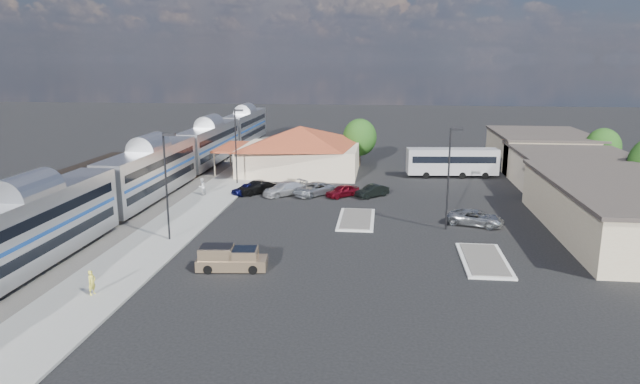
# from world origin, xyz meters

# --- Properties ---
(ground) EXTENTS (280.00, 280.00, 0.00)m
(ground) POSITION_xyz_m (0.00, 0.00, 0.00)
(ground) COLOR black
(ground) RESTS_ON ground
(railbed) EXTENTS (16.00, 100.00, 0.12)m
(railbed) POSITION_xyz_m (-21.00, 8.00, 0.06)
(railbed) COLOR #4C4944
(railbed) RESTS_ON ground
(platform) EXTENTS (5.50, 92.00, 0.18)m
(platform) POSITION_xyz_m (-12.00, 6.00, 0.09)
(platform) COLOR gray
(platform) RESTS_ON ground
(passenger_train) EXTENTS (3.00, 104.00, 5.55)m
(passenger_train) POSITION_xyz_m (-18.00, 7.41, 2.87)
(passenger_train) COLOR silver
(passenger_train) RESTS_ON ground
(freight_cars) EXTENTS (2.80, 46.00, 4.00)m
(freight_cars) POSITION_xyz_m (-24.00, 6.96, 1.93)
(freight_cars) COLOR black
(freight_cars) RESTS_ON ground
(station_depot) EXTENTS (18.35, 12.24, 6.20)m
(station_depot) POSITION_xyz_m (-4.56, 24.00, 3.13)
(station_depot) COLOR beige
(station_depot) RESTS_ON ground
(buildings_east) EXTENTS (14.40, 51.40, 4.80)m
(buildings_east) POSITION_xyz_m (28.00, 14.28, 2.27)
(buildings_east) COLOR #C6B28C
(buildings_east) RESTS_ON ground
(traffic_island_south) EXTENTS (3.30, 7.50, 0.21)m
(traffic_island_south) POSITION_xyz_m (4.00, 2.00, 0.10)
(traffic_island_south) COLOR silver
(traffic_island_south) RESTS_ON ground
(traffic_island_north) EXTENTS (3.30, 7.50, 0.21)m
(traffic_island_north) POSITION_xyz_m (14.00, -8.00, 0.10)
(traffic_island_north) COLOR silver
(traffic_island_north) RESTS_ON ground
(lamp_plat_s) EXTENTS (1.08, 0.25, 9.00)m
(lamp_plat_s) POSITION_xyz_m (-10.90, -6.00, 5.34)
(lamp_plat_s) COLOR black
(lamp_plat_s) RESTS_ON ground
(lamp_plat_n) EXTENTS (1.08, 0.25, 9.00)m
(lamp_plat_n) POSITION_xyz_m (-10.90, 16.00, 5.34)
(lamp_plat_n) COLOR black
(lamp_plat_n) RESTS_ON ground
(lamp_lot) EXTENTS (1.08, 0.25, 9.00)m
(lamp_lot) POSITION_xyz_m (12.10, 0.00, 5.34)
(lamp_lot) COLOR black
(lamp_lot) RESTS_ON ground
(tree_east_c) EXTENTS (4.41, 4.41, 6.21)m
(tree_east_c) POSITION_xyz_m (34.00, 26.00, 3.76)
(tree_east_c) COLOR #382314
(tree_east_c) RESTS_ON ground
(tree_depot) EXTENTS (4.71, 4.71, 6.63)m
(tree_depot) POSITION_xyz_m (3.00, 30.00, 4.02)
(tree_depot) COLOR #382314
(tree_depot) RESTS_ON ground
(pickup_truck) EXTENTS (5.09, 2.30, 1.70)m
(pickup_truck) POSITION_xyz_m (-4.14, -11.81, 0.81)
(pickup_truck) COLOR #9D8160
(pickup_truck) RESTS_ON ground
(suv) EXTENTS (5.51, 3.88, 1.39)m
(suv) POSITION_xyz_m (14.80, 1.55, 0.70)
(suv) COLOR #A0A4A8
(suv) RESTS_ON ground
(coach_bus) EXTENTS (11.52, 3.49, 3.64)m
(coach_bus) POSITION_xyz_m (15.05, 23.44, 2.10)
(coach_bus) COLOR silver
(coach_bus) RESTS_ON ground
(person_a) EXTENTS (0.52, 0.66, 1.60)m
(person_a) POSITION_xyz_m (-11.64, -17.49, 0.98)
(person_a) COLOR #E1D646
(person_a) RESTS_ON platform
(person_b) EXTENTS (1.01, 1.11, 1.87)m
(person_b) POSITION_xyz_m (-13.24, 9.60, 1.11)
(person_b) COLOR silver
(person_b) RESTS_ON platform
(parked_car_a) EXTENTS (3.72, 3.81, 1.29)m
(parked_car_a) POSITION_xyz_m (-8.50, 11.13, 0.65)
(parked_car_a) COLOR #0E1047
(parked_car_a) RESTS_ON ground
(parked_car_b) EXTENTS (4.15, 4.16, 1.44)m
(parked_car_b) POSITION_xyz_m (-7.58, 11.43, 0.72)
(parked_car_b) COLOR black
(parked_car_b) RESTS_ON ground
(parked_car_c) EXTENTS (5.22, 5.09, 1.50)m
(parked_car_c) POSITION_xyz_m (-4.38, 11.13, 0.75)
(parked_car_c) COLOR silver
(parked_car_c) RESTS_ON ground
(parked_car_d) EXTENTS (5.11, 5.38, 1.41)m
(parked_car_d) POSITION_xyz_m (-1.18, 11.43, 0.71)
(parked_car_d) COLOR #969A9E
(parked_car_d) RESTS_ON ground
(parked_car_e) EXTENTS (3.96, 3.80, 1.33)m
(parked_car_e) POSITION_xyz_m (2.02, 11.13, 0.67)
(parked_car_e) COLOR maroon
(parked_car_e) RESTS_ON ground
(parked_car_f) EXTENTS (3.82, 3.81, 1.32)m
(parked_car_f) POSITION_xyz_m (5.22, 11.43, 0.66)
(parked_car_f) COLOR black
(parked_car_f) RESTS_ON ground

